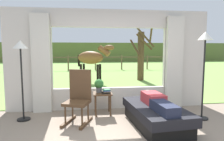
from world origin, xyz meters
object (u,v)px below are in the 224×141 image
Objects in this scene: rocking_chair at (79,97)px; book_stack at (107,91)px; horse at (92,58)px; potted_plant at (99,85)px; reclining_person at (156,101)px; side_table at (103,97)px; recliner_sofa at (155,115)px; floor_lamp_left at (21,56)px; pasture_tree at (141,54)px; floor_lamp_right at (205,49)px.

rocking_chair is 0.74m from book_stack.
potted_plant is at bearing 24.67° from horse.
reclining_person is at bearing -42.01° from potted_plant.
rocking_chair is at bearing -148.57° from book_stack.
book_stack is (0.09, -0.06, 0.14)m from side_table.
floor_lamp_left is at bearing 160.93° from recliner_sofa.
rocking_chair is at bearing 19.41° from horse.
potted_plant is 5.46m from pasture_tree.
side_table is 2.02m from floor_lamp_left.
recliner_sofa is 0.68× the size of pasture_tree.
reclining_person is at bearing 2.64° from rocking_chair.
floor_lamp_left reaches higher than book_stack.
floor_lamp_right is 5.55m from pasture_tree.
floor_lamp_right reaches higher than rocking_chair.
rocking_chair reaches higher than reclining_person.
horse is (0.40, 5.09, 0.61)m from rocking_chair.
reclining_person is at bearing -164.93° from floor_lamp_right.
horse is (1.62, 4.84, -0.25)m from floor_lamp_left.
book_stack is at bearing -33.42° from side_table.
potted_plant reaches higher than book_stack.
pasture_tree reaches higher than recliner_sofa.
book_stack is at bearing -35.08° from potted_plant.
potted_plant is at bearing 67.19° from rocking_chair.
floor_lamp_left is 0.98× the size of horse.
recliner_sofa is at bearing -102.47° from pasture_tree.
pasture_tree is at bearing 88.83° from floor_lamp_right.
rocking_chair is 5.34× the size of book_stack.
horse reaches higher than potted_plant.
side_table is at bearing 133.82° from recliner_sofa.
book_stack is at bearing 51.03° from rocking_chair.
horse reaches higher than recliner_sofa.
pasture_tree is (2.37, 4.88, 0.62)m from potted_plant.
floor_lamp_left is 6.54m from pasture_tree.
horse reaches higher than book_stack.
horse is at bearing 90.71° from potted_plant.
potted_plant is 0.17× the size of floor_lamp_right.
pasture_tree is (1.28, 5.81, 1.10)m from recliner_sofa.
book_stack is 2.03m from floor_lamp_left.
potted_plant is at bearing 163.66° from floor_lamp_right.
reclining_person is at bearing -102.37° from pasture_tree.
pasture_tree is (0.11, 5.54, -0.24)m from floor_lamp_right.
pasture_tree is (1.28, 5.86, 0.80)m from reclining_person.
potted_plant is (-1.09, 0.98, 0.18)m from reclining_person.
floor_lamp_right is at bearing 7.38° from recliner_sofa.
floor_lamp_left is at bearing 159.95° from reclining_person.
side_table is 0.29× the size of horse.
reclining_person is 0.55× the size of pasture_tree.
floor_lamp_left is at bearing -171.36° from potted_plant.
recliner_sofa is 1.51m from potted_plant.
book_stack reaches higher than recliner_sofa.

